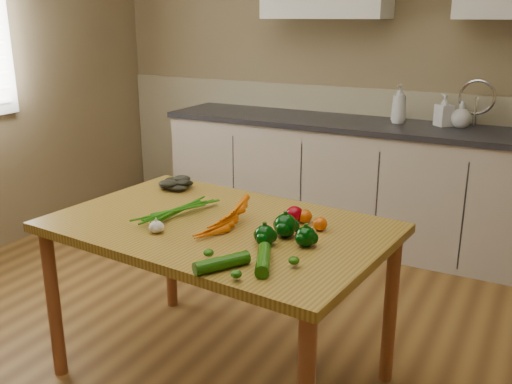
{
  "coord_description": "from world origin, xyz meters",
  "views": [
    {
      "loc": [
        1.47,
        -1.72,
        1.63
      ],
      "look_at": [
        0.3,
        0.5,
        0.85
      ],
      "focal_mm": 40.0,
      "sensor_mm": 36.0,
      "label": 1
    }
  ],
  "objects_px": {
    "leafy_greens": "(175,180)",
    "garlic_bulb": "(156,227)",
    "table": "(219,241)",
    "soap_bottle_c": "(462,114)",
    "zucchini_b": "(222,263)",
    "pepper_a": "(285,226)",
    "zucchini_a": "(263,260)",
    "carrot_bunch": "(211,217)",
    "tomato_b": "(305,216)",
    "soap_bottle_b": "(444,110)",
    "soap_bottle_a": "(399,104)",
    "pepper_c": "(265,235)",
    "tomato_c": "(320,224)",
    "pepper_b": "(306,237)",
    "tomato_a": "(295,214)"
  },
  "relations": [
    {
      "from": "pepper_b",
      "to": "tomato_b",
      "type": "bearing_deg",
      "value": 114.26
    },
    {
      "from": "zucchini_b",
      "to": "tomato_c",
      "type": "bearing_deg",
      "value": 72.63
    },
    {
      "from": "pepper_a",
      "to": "soap_bottle_c",
      "type": "bearing_deg",
      "value": 80.58
    },
    {
      "from": "soap_bottle_a",
      "to": "zucchini_a",
      "type": "bearing_deg",
      "value": -81.2
    },
    {
      "from": "leafy_greens",
      "to": "garlic_bulb",
      "type": "relative_size",
      "value": 3.41
    },
    {
      "from": "soap_bottle_a",
      "to": "pepper_c",
      "type": "bearing_deg",
      "value": -83.21
    },
    {
      "from": "leafy_greens",
      "to": "garlic_bulb",
      "type": "xyz_separation_m",
      "value": [
        0.29,
        -0.54,
        -0.03
      ]
    },
    {
      "from": "carrot_bunch",
      "to": "tomato_b",
      "type": "relative_size",
      "value": 4.13
    },
    {
      "from": "soap_bottle_b",
      "to": "pepper_b",
      "type": "height_order",
      "value": "soap_bottle_b"
    },
    {
      "from": "leafy_greens",
      "to": "zucchini_a",
      "type": "height_order",
      "value": "leafy_greens"
    },
    {
      "from": "table",
      "to": "zucchini_b",
      "type": "height_order",
      "value": "zucchini_b"
    },
    {
      "from": "zucchini_a",
      "to": "zucchini_b",
      "type": "relative_size",
      "value": 1.04
    },
    {
      "from": "zucchini_a",
      "to": "pepper_c",
      "type": "bearing_deg",
      "value": 115.8
    },
    {
      "from": "pepper_c",
      "to": "pepper_a",
      "type": "bearing_deg",
      "value": 75.5
    },
    {
      "from": "table",
      "to": "soap_bottle_c",
      "type": "xyz_separation_m",
      "value": [
        0.66,
        2.05,
        0.31
      ]
    },
    {
      "from": "leafy_greens",
      "to": "tomato_b",
      "type": "relative_size",
      "value": 3.18
    },
    {
      "from": "zucchini_a",
      "to": "pepper_b",
      "type": "bearing_deg",
      "value": 76.18
    },
    {
      "from": "soap_bottle_c",
      "to": "zucchini_b",
      "type": "bearing_deg",
      "value": -124.02
    },
    {
      "from": "table",
      "to": "zucchini_a",
      "type": "xyz_separation_m",
      "value": [
        0.37,
        -0.3,
        0.11
      ]
    },
    {
      "from": "soap_bottle_c",
      "to": "tomato_b",
      "type": "distance_m",
      "value": 1.91
    },
    {
      "from": "table",
      "to": "pepper_a",
      "type": "bearing_deg",
      "value": 4.48
    },
    {
      "from": "table",
      "to": "soap_bottle_c",
      "type": "distance_m",
      "value": 2.17
    },
    {
      "from": "zucchini_b",
      "to": "table",
      "type": "bearing_deg",
      "value": 122.99
    },
    {
      "from": "table",
      "to": "soap_bottle_c",
      "type": "relative_size",
      "value": 8.62
    },
    {
      "from": "soap_bottle_b",
      "to": "tomato_c",
      "type": "bearing_deg",
      "value": 38.27
    },
    {
      "from": "zucchini_a",
      "to": "tomato_b",
      "type": "bearing_deg",
      "value": 95.63
    },
    {
      "from": "soap_bottle_c",
      "to": "carrot_bunch",
      "type": "height_order",
      "value": "soap_bottle_c"
    },
    {
      "from": "soap_bottle_b",
      "to": "pepper_a",
      "type": "height_order",
      "value": "soap_bottle_b"
    },
    {
      "from": "soap_bottle_c",
      "to": "tomato_b",
      "type": "relative_size",
      "value": 2.72
    },
    {
      "from": "tomato_a",
      "to": "zucchini_a",
      "type": "bearing_deg",
      "value": -79.22
    },
    {
      "from": "soap_bottle_c",
      "to": "leafy_greens",
      "type": "xyz_separation_m",
      "value": [
        -1.12,
        -1.72,
        -0.17
      ]
    },
    {
      "from": "tomato_c",
      "to": "zucchini_a",
      "type": "bearing_deg",
      "value": -95.99
    },
    {
      "from": "zucchini_b",
      "to": "leafy_greens",
      "type": "bearing_deg",
      "value": 134.94
    },
    {
      "from": "soap_bottle_b",
      "to": "garlic_bulb",
      "type": "xyz_separation_m",
      "value": [
        -0.71,
        -2.26,
        -0.22
      ]
    },
    {
      "from": "carrot_bunch",
      "to": "pepper_b",
      "type": "relative_size",
      "value": 3.34
    },
    {
      "from": "garlic_bulb",
      "to": "pepper_a",
      "type": "distance_m",
      "value": 0.53
    },
    {
      "from": "garlic_bulb",
      "to": "pepper_c",
      "type": "height_order",
      "value": "pepper_c"
    },
    {
      "from": "garlic_bulb",
      "to": "tomato_c",
      "type": "relative_size",
      "value": 0.97
    },
    {
      "from": "tomato_c",
      "to": "zucchini_b",
      "type": "xyz_separation_m",
      "value": [
        -0.16,
        -0.52,
        -0.0
      ]
    },
    {
      "from": "pepper_a",
      "to": "tomato_a",
      "type": "bearing_deg",
      "value": 101.87
    },
    {
      "from": "pepper_a",
      "to": "zucchini_a",
      "type": "relative_size",
      "value": 0.43
    },
    {
      "from": "pepper_a",
      "to": "soap_bottle_a",
      "type": "bearing_deg",
      "value": 92.15
    },
    {
      "from": "pepper_c",
      "to": "tomato_a",
      "type": "xyz_separation_m",
      "value": [
        -0.0,
        0.29,
        -0.01
      ]
    },
    {
      "from": "soap_bottle_c",
      "to": "pepper_a",
      "type": "xyz_separation_m",
      "value": [
        -0.34,
        -2.05,
        -0.17
      ]
    },
    {
      "from": "zucchini_b",
      "to": "pepper_a",
      "type": "bearing_deg",
      "value": 80.6
    },
    {
      "from": "zucchini_b",
      "to": "soap_bottle_b",
      "type": "bearing_deg",
      "value": 83.18
    },
    {
      "from": "soap_bottle_c",
      "to": "pepper_c",
      "type": "relative_size",
      "value": 2.13
    },
    {
      "from": "pepper_c",
      "to": "tomato_b",
      "type": "relative_size",
      "value": 1.28
    },
    {
      "from": "pepper_a",
      "to": "zucchini_b",
      "type": "bearing_deg",
      "value": -99.4
    },
    {
      "from": "tomato_b",
      "to": "zucchini_a",
      "type": "bearing_deg",
      "value": -84.37
    }
  ]
}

